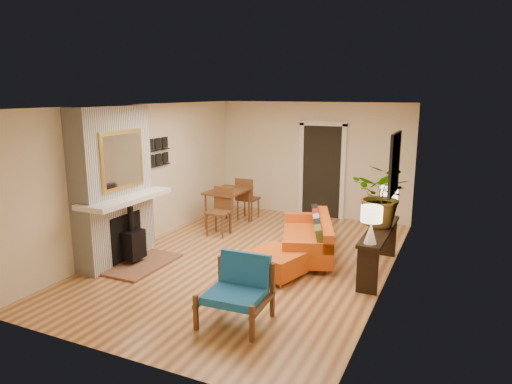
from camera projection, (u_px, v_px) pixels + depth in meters
room_shell at (330, 168)px, 9.64m from camera, size 6.50×6.50×6.50m
fireplace at (115, 190)px, 7.49m from camera, size 1.09×1.68×2.60m
sofa at (311, 238)px, 7.96m from camera, size 1.39×2.04×0.74m
ottoman at (277, 262)px, 7.10m from camera, size 0.95×0.95×0.39m
blue_chair at (239, 286)px, 5.69m from camera, size 0.82×0.80×0.82m
dining_table at (231, 197)px, 9.68m from camera, size 0.73×1.77×0.95m
console_table at (379, 238)px, 7.13m from camera, size 0.34×1.85×0.72m
lamp_near at (371, 220)px, 6.36m from camera, size 0.30×0.30×0.54m
lamp_far at (388, 199)px, 7.65m from camera, size 0.30×0.30×0.54m
houseplant at (383, 195)px, 7.17m from camera, size 1.07×0.98×1.00m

